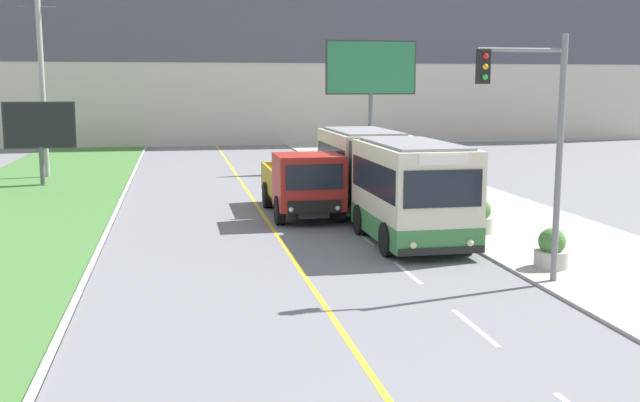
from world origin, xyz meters
name	(u,v)px	position (x,y,z in m)	size (l,w,h in m)	color
apartment_block_background	(212,29)	(0.00, 58.53, 9.46)	(80.00, 8.04, 18.92)	beige
city_bus	(384,180)	(3.96, 19.00, 1.62)	(2.71, 11.93, 3.19)	beige
dump_truck	(304,185)	(1.43, 20.90, 1.24)	(2.46, 6.56, 2.47)	black
utility_pole_far	(42,81)	(-10.04, 35.64, 5.10)	(1.80, 0.28, 10.09)	#9E9E99
traffic_light_mast	(537,128)	(5.38, 10.63, 3.91)	(2.28, 0.32, 6.16)	slate
billboard_large	(371,72)	(7.76, 35.50, 5.62)	(5.24, 0.24, 7.39)	#59595B
billboard_small	(40,128)	(-9.74, 32.47, 2.84)	(3.42, 0.24, 4.10)	#59595B
planter_round_near	(552,250)	(6.61, 11.88, 0.55)	(0.90, 0.90, 1.07)	#B7B2A8
planter_round_second	(480,218)	(6.61, 16.72, 0.57)	(0.87, 0.87, 1.11)	#B7B2A8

